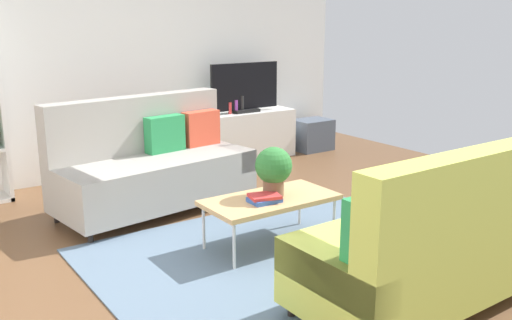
# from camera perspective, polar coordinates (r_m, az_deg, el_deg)

# --- Properties ---
(ground_plane) EXTENTS (7.68, 7.68, 0.00)m
(ground_plane) POSITION_cam_1_polar(r_m,az_deg,el_deg) (4.85, -0.73, -8.32)
(ground_plane) COLOR brown
(wall_far) EXTENTS (6.40, 0.12, 2.90)m
(wall_far) POSITION_cam_1_polar(r_m,az_deg,el_deg) (7.00, -13.91, 10.44)
(wall_far) COLOR white
(wall_far) RESTS_ON ground_plane
(area_rug) EXTENTS (2.90, 2.20, 0.01)m
(area_rug) POSITION_cam_1_polar(r_m,az_deg,el_deg) (4.63, 2.38, -9.40)
(area_rug) COLOR slate
(area_rug) RESTS_ON ground_plane
(couch_beige) EXTENTS (1.99, 1.08, 1.10)m
(couch_beige) POSITION_cam_1_polar(r_m,az_deg,el_deg) (5.66, -10.34, -0.50)
(couch_beige) COLOR gray
(couch_beige) RESTS_ON ground_plane
(couch_green) EXTENTS (1.91, 0.87, 1.10)m
(couch_green) POSITION_cam_1_polar(r_m,az_deg,el_deg) (3.88, 17.53, -7.83)
(couch_green) COLOR #C1CC51
(couch_green) RESTS_ON ground_plane
(coffee_table) EXTENTS (1.10, 0.56, 0.42)m
(coffee_table) POSITION_cam_1_polar(r_m,az_deg,el_deg) (4.67, 1.44, -4.10)
(coffee_table) COLOR tan
(coffee_table) RESTS_ON ground_plane
(tv_console) EXTENTS (1.40, 0.44, 0.64)m
(tv_console) POSITION_cam_1_polar(r_m,az_deg,el_deg) (7.57, -1.19, 2.46)
(tv_console) COLOR silver
(tv_console) RESTS_ON ground_plane
(tv) EXTENTS (1.00, 0.20, 0.64)m
(tv) POSITION_cam_1_polar(r_m,az_deg,el_deg) (7.45, -1.13, 7.20)
(tv) COLOR black
(tv) RESTS_ON tv_console
(storage_trunk) EXTENTS (0.52, 0.40, 0.44)m
(storage_trunk) POSITION_cam_1_polar(r_m,az_deg,el_deg) (8.16, 5.66, 2.53)
(storage_trunk) COLOR #4C5666
(storage_trunk) RESTS_ON ground_plane
(potted_plant) EXTENTS (0.31, 0.31, 0.41)m
(potted_plant) POSITION_cam_1_polar(r_m,az_deg,el_deg) (4.64, 1.78, -0.84)
(potted_plant) COLOR brown
(potted_plant) RESTS_ON coffee_table
(table_book_0) EXTENTS (0.25, 0.19, 0.04)m
(table_book_0) POSITION_cam_1_polar(r_m,az_deg,el_deg) (4.55, 0.86, -4.01)
(table_book_0) COLOR #3359B2
(table_book_0) RESTS_ON coffee_table
(table_book_1) EXTENTS (0.28, 0.24, 0.03)m
(table_book_1) POSITION_cam_1_polar(r_m,az_deg,el_deg) (4.54, 0.86, -3.64)
(table_book_1) COLOR red
(table_book_1) RESTS_ON table_book_0
(vase_0) EXTENTS (0.08, 0.08, 0.15)m
(vase_0) POSITION_cam_1_polar(r_m,az_deg,el_deg) (7.24, -5.27, 5.05)
(vase_0) COLOR #33B29E
(vase_0) RESTS_ON tv_console
(vase_1) EXTENTS (0.13, 0.13, 0.14)m
(vase_1) POSITION_cam_1_polar(r_m,az_deg,el_deg) (7.31, -4.30, 5.12)
(vase_1) COLOR #33B29E
(vase_1) RESTS_ON tv_console
(bottle_0) EXTENTS (0.04, 0.04, 0.15)m
(bottle_0) POSITION_cam_1_polar(r_m,az_deg,el_deg) (7.33, -2.63, 5.21)
(bottle_0) COLOR red
(bottle_0) RESTS_ON tv_console
(bottle_1) EXTENTS (0.05, 0.05, 0.17)m
(bottle_1) POSITION_cam_1_polar(r_m,az_deg,el_deg) (7.38, -2.01, 5.36)
(bottle_1) COLOR purple
(bottle_1) RESTS_ON tv_console
(bottle_2) EXTENTS (0.04, 0.04, 0.22)m
(bottle_2) POSITION_cam_1_polar(r_m,az_deg,el_deg) (7.43, -1.39, 5.61)
(bottle_2) COLOR #262626
(bottle_2) RESTS_ON tv_console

